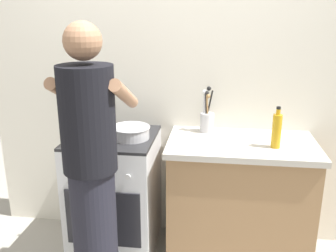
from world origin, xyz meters
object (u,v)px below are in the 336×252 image
mixing_bowl (131,132)px  oil_bottle (277,130)px  pot (91,130)px  person (92,175)px  stove_range (115,194)px  utensil_crock (207,119)px

mixing_bowl → oil_bottle: bearing=-3.3°
pot → mixing_bowl: pot is taller
mixing_bowl → person: 0.56m
oil_bottle → mixing_bowl: bearing=176.7°
stove_range → person: 0.70m
utensil_crock → oil_bottle: (0.45, -0.27, 0.02)m
stove_range → oil_bottle: size_ratio=3.31×
pot → person: (0.18, -0.53, -0.09)m
stove_range → utensil_crock: size_ratio=2.71×
utensil_crock → oil_bottle: bearing=-31.3°
pot → person: size_ratio=0.15×
mixing_bowl → oil_bottle: 0.97m
oil_bottle → person: bearing=-155.3°
stove_range → person: bearing=-86.0°
mixing_bowl → person: size_ratio=0.16×
pot → oil_bottle: bearing=-1.7°
stove_range → person: (0.04, -0.57, 0.41)m
stove_range → oil_bottle: 1.25m
utensil_crock → person: 0.99m
utensil_crock → stove_range: bearing=-163.5°
oil_bottle → person: (-1.07, -0.49, -0.16)m
utensil_crock → mixing_bowl: bearing=-156.9°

